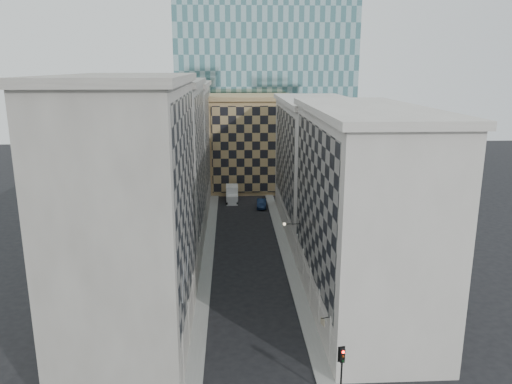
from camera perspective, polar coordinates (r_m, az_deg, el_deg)
name	(u,v)px	position (r m, az deg, el deg)	size (l,w,h in m)	color
sidewalk_west	(208,255)	(66.77, -5.52, -7.22)	(1.50, 100.00, 0.15)	gray
sidewalk_east	(287,254)	(67.09, 3.54, -7.07)	(1.50, 100.00, 0.15)	gray
bldg_left_a	(132,212)	(45.75, -13.95, -2.19)	(10.80, 22.80, 23.70)	gray
bldg_left_b	(164,168)	(66.98, -10.47, 2.72)	(10.80, 22.80, 22.70)	gray
bldg_left_c	(180,146)	(88.58, -8.66, 5.25)	(10.80, 22.80, 21.70)	gray
bldg_right_a	(361,211)	(50.83, 11.93, -2.19)	(10.80, 26.80, 20.70)	beige
bldg_right_b	(316,164)	(76.61, 6.86, 3.17)	(10.80, 28.80, 19.70)	beige
tan_block	(251,142)	(101.18, -0.61, 5.72)	(16.80, 14.80, 18.80)	tan
church_tower	(239,54)	(114.13, -1.98, 15.50)	(7.20, 7.20, 51.50)	#302A25
flagpoles_left	(185,273)	(41.66, -8.10, -9.14)	(0.10, 6.33, 2.33)	gray
bracket_lamp	(286,224)	(59.33, 3.44, -3.68)	(1.98, 0.36, 0.36)	black
traffic_light	(342,363)	(39.15, 9.79, -18.68)	(0.55, 0.50, 4.38)	black
box_truck	(232,195)	(92.11, -2.76, -0.34)	(2.16, 5.29, 2.90)	white
dark_car	(262,203)	(88.27, 0.64, -1.30)	(1.64, 4.71, 1.55)	#101E3A
shop_sign	(323,321)	(43.10, 7.66, -14.44)	(0.70, 0.61, 0.70)	black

